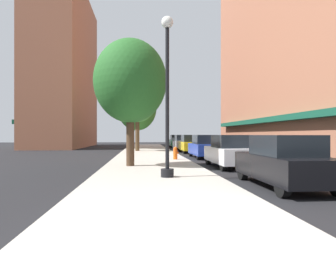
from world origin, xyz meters
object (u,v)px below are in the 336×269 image
at_px(lamppost, 167,93).
at_px(car_silver, 182,142).
at_px(fire_hydrant, 175,153).
at_px(tree_near, 130,81).
at_px(tree_mid, 137,99).
at_px(car_blue, 205,147).
at_px(tree_far, 137,108).
at_px(car_green, 177,141).
at_px(car_yellow, 191,144).
at_px(car_white, 230,152).
at_px(parking_meter_near, 173,144).
at_px(car_black, 284,162).

bearing_deg(lamppost, car_silver, 81.00).
bearing_deg(fire_hydrant, tree_near, -125.40).
xyz_separation_m(lamppost, tree_near, (-1.51, 4.16, 1.14)).
height_order(tree_near, tree_mid, tree_mid).
height_order(lamppost, car_blue, lamppost).
xyz_separation_m(tree_far, car_green, (5.07, 4.97, -3.85)).
distance_m(tree_near, car_silver, 19.41).
height_order(fire_hydrant, car_green, car_green).
xyz_separation_m(tree_near, tree_mid, (0.13, 14.11, 0.75)).
xyz_separation_m(car_yellow, car_silver, (0.00, 5.74, 0.00)).
height_order(car_silver, car_green, same).
bearing_deg(car_green, car_white, -89.42).
bearing_deg(car_silver, tree_far, 169.94).
relative_size(fire_hydrant, car_blue, 0.18).
height_order(fire_hydrant, car_blue, car_blue).
height_order(parking_meter_near, tree_near, tree_near).
relative_size(tree_near, car_blue, 1.47).
bearing_deg(parking_meter_near, tree_far, 107.83).
xyz_separation_m(parking_meter_near, car_black, (1.95, -15.35, -0.14)).
bearing_deg(lamppost, tree_near, 109.93).
bearing_deg(tree_mid, parking_meter_near, -57.33).
height_order(tree_near, car_black, tree_near).
height_order(fire_hydrant, tree_mid, tree_mid).
distance_m(parking_meter_near, car_blue, 3.83).
distance_m(car_yellow, car_silver, 5.74).
bearing_deg(fire_hydrant, car_silver, 80.67).
xyz_separation_m(fire_hydrant, car_black, (2.40, -9.70, 0.29)).
relative_size(car_white, car_yellow, 1.00).
distance_m(lamppost, car_white, 5.94).
bearing_deg(car_silver, car_black, -92.09).
bearing_deg(car_white, lamppost, -129.09).
distance_m(parking_meter_near, car_silver, 9.19).
relative_size(lamppost, car_blue, 1.37).
height_order(lamppost, tree_near, tree_near).
height_order(lamppost, car_black, lamppost).
relative_size(fire_hydrant, car_white, 0.18).
bearing_deg(car_green, lamppost, -96.64).
bearing_deg(car_silver, car_green, 87.91).
xyz_separation_m(fire_hydrant, car_white, (2.40, -3.83, 0.29)).
distance_m(tree_far, car_blue, 14.45).
bearing_deg(fire_hydrant, car_black, -76.08).
bearing_deg(tree_far, car_yellow, -51.84).
relative_size(parking_meter_near, tree_far, 0.19).
bearing_deg(tree_far, car_black, -78.56).
bearing_deg(tree_near, parking_meter_near, 71.61).
relative_size(tree_near, car_black, 1.47).
height_order(car_blue, car_silver, same).
distance_m(car_white, car_green, 24.14).
bearing_deg(tree_near, car_green, 78.08).
relative_size(parking_meter_near, car_white, 0.30).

